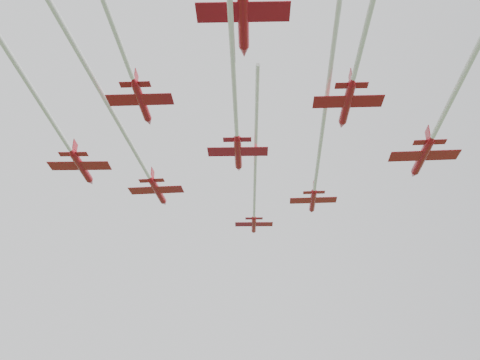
{
  "coord_description": "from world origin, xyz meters",
  "views": [
    {
      "loc": [
        -1.85,
        -73.8,
        15.71
      ],
      "look_at": [
        0.94,
        5.3,
        53.57
      ],
      "focal_mm": 40.0,
      "sensor_mm": 36.0,
      "label": 1
    }
  ],
  "objects_px": {
    "jet_row2_left": "(127,138)",
    "jet_row3_mid": "(235,93)",
    "jet_row3_right": "(440,122)",
    "jet_row4_right": "(366,28)",
    "jet_row3_left": "(57,129)",
    "jet_row4_left": "(124,56)",
    "jet_row2_right": "(318,163)",
    "jet_lead": "(255,194)"
  },
  "relations": [
    {
      "from": "jet_row2_left",
      "to": "jet_row4_right",
      "type": "bearing_deg",
      "value": -36.48
    },
    {
      "from": "jet_lead",
      "to": "jet_row3_right",
      "type": "bearing_deg",
      "value": -51.52
    },
    {
      "from": "jet_row3_mid",
      "to": "jet_row3_right",
      "type": "height_order",
      "value": "jet_row3_mid"
    },
    {
      "from": "jet_row2_right",
      "to": "jet_row4_right",
      "type": "relative_size",
      "value": 1.06
    },
    {
      "from": "jet_row3_left",
      "to": "jet_row3_mid",
      "type": "height_order",
      "value": "jet_row3_mid"
    },
    {
      "from": "jet_row4_left",
      "to": "jet_row3_mid",
      "type": "bearing_deg",
      "value": 41.32
    },
    {
      "from": "jet_row3_left",
      "to": "jet_row4_left",
      "type": "bearing_deg",
      "value": -51.93
    },
    {
      "from": "jet_row4_left",
      "to": "jet_row4_right",
      "type": "xyz_separation_m",
      "value": [
        24.72,
        -6.54,
        -1.14
      ]
    },
    {
      "from": "jet_row3_left",
      "to": "jet_row4_left",
      "type": "relative_size",
      "value": 1.26
    },
    {
      "from": "jet_row2_left",
      "to": "jet_row3_mid",
      "type": "relative_size",
      "value": 1.11
    },
    {
      "from": "jet_row2_left",
      "to": "jet_row2_right",
      "type": "relative_size",
      "value": 1.21
    },
    {
      "from": "jet_lead",
      "to": "jet_row2_right",
      "type": "height_order",
      "value": "jet_lead"
    },
    {
      "from": "jet_row2_left",
      "to": "jet_row3_left",
      "type": "bearing_deg",
      "value": -155.11
    },
    {
      "from": "jet_row2_right",
      "to": "jet_row3_mid",
      "type": "height_order",
      "value": "jet_row3_mid"
    },
    {
      "from": "jet_row3_right",
      "to": "jet_row4_left",
      "type": "bearing_deg",
      "value": -158.26
    },
    {
      "from": "jet_row3_left",
      "to": "jet_row4_left",
      "type": "height_order",
      "value": "jet_row3_left"
    },
    {
      "from": "jet_row3_mid",
      "to": "jet_row3_right",
      "type": "xyz_separation_m",
      "value": [
        26.46,
        1.66,
        -2.59
      ]
    },
    {
      "from": "jet_row2_right",
      "to": "jet_row3_right",
      "type": "xyz_separation_m",
      "value": [
        13.19,
        -14.96,
        -1.43
      ]
    },
    {
      "from": "jet_row3_right",
      "to": "jet_row2_right",
      "type": "bearing_deg",
      "value": 137.59
    },
    {
      "from": "jet_row2_left",
      "to": "jet_row3_left",
      "type": "xyz_separation_m",
      "value": [
        -9.14,
        -2.86,
        -0.38
      ]
    },
    {
      "from": "jet_row2_right",
      "to": "jet_row4_right",
      "type": "xyz_separation_m",
      "value": [
        -0.78,
        -32.28,
        -1.74
      ]
    },
    {
      "from": "jet_lead",
      "to": "jet_row3_left",
      "type": "relative_size",
      "value": 1.1
    },
    {
      "from": "jet_row3_right",
      "to": "jet_row4_right",
      "type": "distance_m",
      "value": 22.26
    },
    {
      "from": "jet_row2_left",
      "to": "jet_row4_right",
      "type": "xyz_separation_m",
      "value": [
        27.65,
        -26.67,
        -2.48
      ]
    },
    {
      "from": "jet_lead",
      "to": "jet_row4_right",
      "type": "xyz_separation_m",
      "value": [
        8.02,
        -48.01,
        -3.47
      ]
    },
    {
      "from": "jet_row2_right",
      "to": "jet_row3_left",
      "type": "xyz_separation_m",
      "value": [
        -37.57,
        -8.47,
        0.36
      ]
    },
    {
      "from": "jet_row2_right",
      "to": "jet_row3_mid",
      "type": "bearing_deg",
      "value": -122.56
    },
    {
      "from": "jet_lead",
      "to": "jet_row3_left",
      "type": "height_order",
      "value": "jet_lead"
    },
    {
      "from": "jet_row2_left",
      "to": "jet_row3_left",
      "type": "height_order",
      "value": "jet_row2_left"
    },
    {
      "from": "jet_row2_right",
      "to": "jet_row3_left",
      "type": "height_order",
      "value": "jet_row3_left"
    },
    {
      "from": "jet_row3_left",
      "to": "jet_row3_right",
      "type": "xyz_separation_m",
      "value": [
        50.76,
        -6.49,
        -1.79
      ]
    },
    {
      "from": "jet_row2_left",
      "to": "jet_row3_left",
      "type": "relative_size",
      "value": 1.31
    },
    {
      "from": "jet_row3_mid",
      "to": "jet_lead",
      "type": "bearing_deg",
      "value": 85.42
    },
    {
      "from": "jet_row2_right",
      "to": "jet_row4_left",
      "type": "xyz_separation_m",
      "value": [
        -25.51,
        -25.74,
        -0.59
      ]
    },
    {
      "from": "jet_row3_mid",
      "to": "jet_row2_left",
      "type": "bearing_deg",
      "value": 147.31
    },
    {
      "from": "jet_row3_right",
      "to": "jet_row4_right",
      "type": "relative_size",
      "value": 0.89
    },
    {
      "from": "jet_row2_right",
      "to": "jet_row3_mid",
      "type": "relative_size",
      "value": 0.91
    },
    {
      "from": "jet_row3_left",
      "to": "jet_row3_right",
      "type": "height_order",
      "value": "jet_row3_left"
    },
    {
      "from": "jet_lead",
      "to": "jet_row4_right",
      "type": "distance_m",
      "value": 48.8
    },
    {
      "from": "jet_row4_right",
      "to": "jet_row3_right",
      "type": "bearing_deg",
      "value": 55.46
    },
    {
      "from": "jet_row3_left",
      "to": "jet_row4_right",
      "type": "xyz_separation_m",
      "value": [
        36.79,
        -23.81,
        -2.1
      ]
    },
    {
      "from": "jet_lead",
      "to": "jet_row3_right",
      "type": "relative_size",
      "value": 1.21
    }
  ]
}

